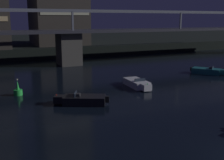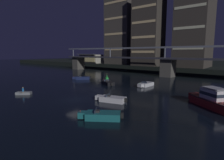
# 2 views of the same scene
# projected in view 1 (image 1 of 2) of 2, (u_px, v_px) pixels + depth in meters

# --- Properties ---
(far_riverbank) EXTENTS (240.00, 80.00, 2.20)m
(far_riverbank) POSITION_uv_depth(u_px,v_px,m) (29.00, 40.00, 91.70)
(far_riverbank) COLOR black
(far_riverbank) RESTS_ON ground
(river_bridge) EXTENTS (91.67, 6.40, 9.38)m
(river_bridge) POSITION_uv_depth(u_px,v_px,m) (68.00, 39.00, 48.22)
(river_bridge) COLOR #4C4944
(river_bridge) RESTS_ON ground
(speedboat_near_center) EXTENTS (3.98, 4.70, 1.16)m
(speedboat_near_center) POSITION_uv_depth(u_px,v_px,m) (208.00, 71.00, 40.82)
(speedboat_near_center) COLOR #196066
(speedboat_near_center) RESTS_ON ground
(speedboat_near_right) EXTENTS (4.96, 3.36, 1.16)m
(speedboat_near_right) POSITION_uv_depth(u_px,v_px,m) (82.00, 100.00, 26.31)
(speedboat_near_right) COLOR black
(speedboat_near_right) RESTS_ON ground
(speedboat_far_left) EXTENTS (1.98, 5.22, 1.16)m
(speedboat_far_left) POSITION_uv_depth(u_px,v_px,m) (137.00, 83.00, 32.97)
(speedboat_far_left) COLOR silver
(speedboat_far_left) RESTS_ON ground
(channel_buoy) EXTENTS (0.90, 0.90, 1.76)m
(channel_buoy) POSITION_uv_depth(u_px,v_px,m) (18.00, 91.00, 29.37)
(channel_buoy) COLOR green
(channel_buoy) RESTS_ON ground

